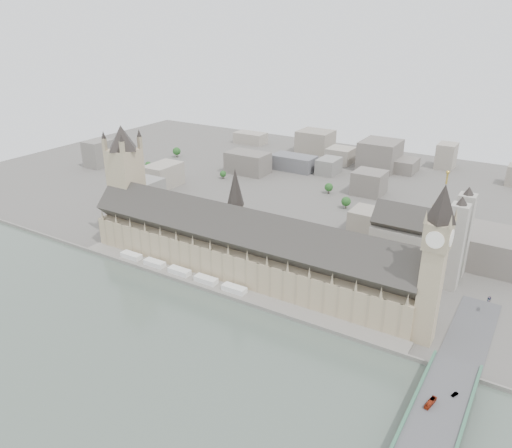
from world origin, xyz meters
The scene contains 15 objects.
ground centered at (0.00, 0.00, 0.00)m, with size 900.00×900.00×0.00m, color #595651.
river_thames centered at (0.00, -165.00, 0.00)m, with size 600.00×600.00×0.00m, color #4C5A4F.
embankment_wall centered at (0.00, -15.00, 1.50)m, with size 600.00×1.50×3.00m, color slate.
river_terrace centered at (0.00, -7.50, 1.00)m, with size 270.00×15.00×2.00m, color slate.
terrace_tents centered at (-40.00, -7.00, 4.00)m, with size 118.00×7.00×4.00m.
palace_of_westminster centered at (0.00, 19.70, 22.71)m, with size 265.00×40.73×55.44m.
elizabeth_tower centered at (138.00, 8.00, 58.09)m, with size 17.00×17.00×107.50m.
victoria_tower centered at (-122.00, 26.00, 55.20)m, with size 30.00×30.00×100.00m.
central_tower centered at (-10.00, 26.00, 57.92)m, with size 13.00×13.00×48.00m.
westminster_abbey centered at (110.92, 95.00, 25.08)m, with size 68.00×36.00×64.00m.
city_skyline_inland centered at (0.00, 245.00, 19.00)m, with size 720.00×360.00×38.00m, color gray, non-canonical shape.
park_trees centered at (-10.00, 60.00, 7.50)m, with size 110.00×30.00×15.00m, color #1F491A, non-canonical shape.
red_bus_north centered at (157.63, -57.35, 11.57)m, with size 2.22×9.48×2.64m, color #9A2A11.
car_silver centered at (166.31, -44.48, 10.93)m, with size 1.45×4.15×1.37m, color gray.
car_approach centered at (166.74, 60.00, 11.02)m, with size 2.16×5.30×1.54m, color gray.
Camera 1 is at (184.46, -260.37, 183.69)m, focal length 35.00 mm.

